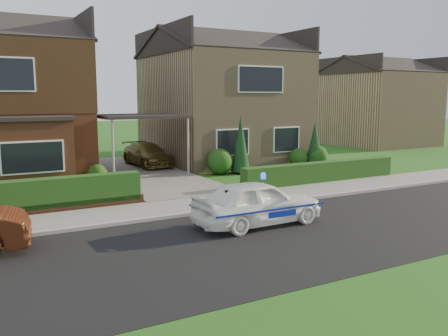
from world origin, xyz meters
TOP-DOWN VIEW (x-y plane):
  - ground at (0.00, 0.00)m, footprint 120.00×120.00m
  - road at (0.00, 0.00)m, footprint 60.00×6.00m
  - kerb at (0.00, 3.05)m, footprint 60.00×0.16m
  - sidewalk at (0.00, 4.10)m, footprint 60.00×2.00m
  - driveway at (0.00, 11.00)m, footprint 3.80×12.00m
  - house_right at (5.80, 13.99)m, footprint 7.50×8.06m
  - carport_link at (0.00, 10.95)m, footprint 3.80×3.00m
  - dwarf_wall at (-5.80, 5.30)m, footprint 7.70×0.25m
  - hedge_left at (-5.80, 5.45)m, footprint 7.50×0.55m
  - hedge_right at (5.80, 5.35)m, footprint 7.50×0.55m
  - shrub_left_mid at (-4.00, 9.30)m, footprint 1.32×1.32m
  - shrub_left_near at (-2.40, 9.60)m, footprint 0.84×0.84m
  - shrub_right_near at (3.20, 9.40)m, footprint 1.20×1.20m
  - shrub_right_mid at (7.80, 9.50)m, footprint 0.96×0.96m
  - shrub_right_far at (8.80, 9.20)m, footprint 1.08×1.08m
  - conifer_a at (4.20, 9.20)m, footprint 0.90×0.90m
  - conifer_b at (8.60, 9.20)m, footprint 0.90×0.90m
  - neighbour_right at (20.00, 16.00)m, footprint 6.50×7.00m
  - police_car at (-0.01, 1.20)m, footprint 3.45×3.79m
  - driveway_car at (1.00, 13.03)m, footprint 1.73×3.92m
  - potted_plant_b at (-2.50, 8.98)m, footprint 0.50×0.48m

SIDE VIEW (x-z plane):
  - ground at x=0.00m, z-range 0.00..0.00m
  - road at x=0.00m, z-range -0.01..0.01m
  - hedge_left at x=-5.80m, z-range -0.45..0.45m
  - hedge_right at x=5.80m, z-range -0.40..0.40m
  - sidewalk at x=0.00m, z-range 0.00..0.10m
  - kerb at x=0.00m, z-range 0.00..0.12m
  - driveway at x=0.00m, z-range 0.00..0.12m
  - dwarf_wall at x=-5.80m, z-range 0.00..0.36m
  - potted_plant_b at x=-2.50m, z-range 0.00..0.72m
  - shrub_left_near at x=-2.40m, z-range 0.00..0.84m
  - shrub_right_mid at x=7.80m, z-range 0.00..0.96m
  - shrub_right_far at x=8.80m, z-range 0.00..1.08m
  - shrub_right_near at x=3.20m, z-range 0.00..1.20m
  - police_car at x=-0.01m, z-range -0.08..1.36m
  - shrub_left_mid at x=-4.00m, z-range 0.00..1.32m
  - driveway_car at x=1.00m, z-range 0.12..1.24m
  - conifer_b at x=8.60m, z-range 0.00..2.20m
  - conifer_a at x=4.20m, z-range 0.00..2.60m
  - neighbour_right at x=20.00m, z-range 0.00..5.20m
  - carport_link at x=0.00m, z-range 1.27..4.04m
  - house_right at x=5.80m, z-range 0.04..7.29m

